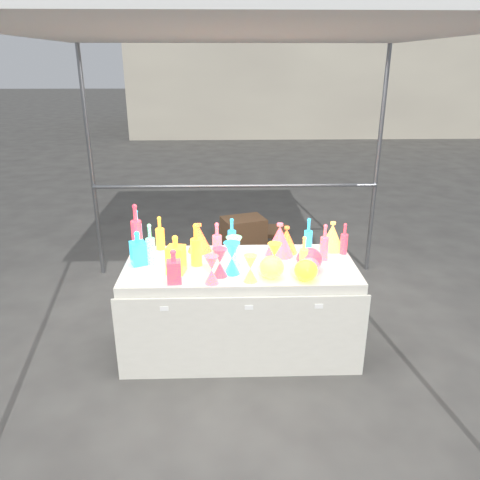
{
  "coord_description": "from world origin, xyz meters",
  "views": [
    {
      "loc": [
        -0.11,
        -3.35,
        2.23
      ],
      "look_at": [
        0.0,
        0.0,
        0.95
      ],
      "focal_mm": 35.0,
      "sensor_mm": 36.0,
      "label": 1
    }
  ],
  "objects_px": {
    "hourglass_0": "(220,263)",
    "lampshade_0": "(199,237)",
    "cardboard_box_closed": "(244,232)",
    "bottle_0": "(160,233)",
    "decanter_0": "(176,254)",
    "globe_0": "(306,271)",
    "display_table": "(240,307)"
  },
  "relations": [
    {
      "from": "bottle_0",
      "to": "decanter_0",
      "type": "xyz_separation_m",
      "value": [
        0.18,
        -0.47,
        0.0
      ]
    },
    {
      "from": "display_table",
      "to": "lampshade_0",
      "type": "xyz_separation_m",
      "value": [
        -0.33,
        0.29,
        0.5
      ]
    },
    {
      "from": "hourglass_0",
      "to": "lampshade_0",
      "type": "xyz_separation_m",
      "value": [
        -0.18,
        0.5,
        0.01
      ]
    },
    {
      "from": "display_table",
      "to": "cardboard_box_closed",
      "type": "xyz_separation_m",
      "value": [
        0.12,
        2.28,
        -0.19
      ]
    },
    {
      "from": "bottle_0",
      "to": "lampshade_0",
      "type": "distance_m",
      "value": 0.33
    },
    {
      "from": "decanter_0",
      "to": "cardboard_box_closed",
      "type": "bearing_deg",
      "value": 87.41
    },
    {
      "from": "bottle_0",
      "to": "decanter_0",
      "type": "relative_size",
      "value": 0.97
    },
    {
      "from": "cardboard_box_closed",
      "to": "display_table",
      "type": "bearing_deg",
      "value": -111.47
    },
    {
      "from": "bottle_0",
      "to": "decanter_0",
      "type": "height_order",
      "value": "decanter_0"
    },
    {
      "from": "cardboard_box_closed",
      "to": "bottle_0",
      "type": "distance_m",
      "value": 2.21
    },
    {
      "from": "hourglass_0",
      "to": "lampshade_0",
      "type": "height_order",
      "value": "lampshade_0"
    },
    {
      "from": "display_table",
      "to": "bottle_0",
      "type": "distance_m",
      "value": 0.91
    },
    {
      "from": "lampshade_0",
      "to": "decanter_0",
      "type": "bearing_deg",
      "value": -91.79
    },
    {
      "from": "bottle_0",
      "to": "globe_0",
      "type": "xyz_separation_m",
      "value": [
        1.12,
        -0.64,
        -0.08
      ]
    },
    {
      "from": "globe_0",
      "to": "display_table",
      "type": "bearing_deg",
      "value": 147.58
    },
    {
      "from": "display_table",
      "to": "bottle_0",
      "type": "bearing_deg",
      "value": 152.62
    },
    {
      "from": "cardboard_box_closed",
      "to": "lampshade_0",
      "type": "distance_m",
      "value": 2.15
    },
    {
      "from": "globe_0",
      "to": "decanter_0",
      "type": "bearing_deg",
      "value": 170.22
    },
    {
      "from": "display_table",
      "to": "cardboard_box_closed",
      "type": "relative_size",
      "value": 3.56
    },
    {
      "from": "display_table",
      "to": "cardboard_box_closed",
      "type": "distance_m",
      "value": 2.29
    },
    {
      "from": "globe_0",
      "to": "lampshade_0",
      "type": "height_order",
      "value": "lampshade_0"
    },
    {
      "from": "display_table",
      "to": "cardboard_box_closed",
      "type": "height_order",
      "value": "display_table"
    },
    {
      "from": "cardboard_box_closed",
      "to": "globe_0",
      "type": "height_order",
      "value": "globe_0"
    },
    {
      "from": "display_table",
      "to": "bottle_0",
      "type": "relative_size",
      "value": 6.37
    },
    {
      "from": "hourglass_0",
      "to": "display_table",
      "type": "bearing_deg",
      "value": 53.5
    },
    {
      "from": "hourglass_0",
      "to": "decanter_0",
      "type": "bearing_deg",
      "value": 167.02
    },
    {
      "from": "display_table",
      "to": "hourglass_0",
      "type": "bearing_deg",
      "value": -126.5
    },
    {
      "from": "cardboard_box_closed",
      "to": "bottle_0",
      "type": "relative_size",
      "value": 1.79
    },
    {
      "from": "cardboard_box_closed",
      "to": "decanter_0",
      "type": "height_order",
      "value": "decanter_0"
    },
    {
      "from": "decanter_0",
      "to": "globe_0",
      "type": "distance_m",
      "value": 0.96
    },
    {
      "from": "cardboard_box_closed",
      "to": "decanter_0",
      "type": "distance_m",
      "value": 2.59
    },
    {
      "from": "hourglass_0",
      "to": "globe_0",
      "type": "distance_m",
      "value": 0.63
    }
  ]
}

